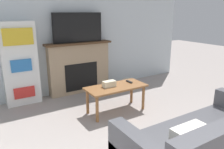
{
  "coord_description": "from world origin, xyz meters",
  "views": [
    {
      "loc": [
        -1.72,
        -0.51,
        1.69
      ],
      "look_at": [
        0.07,
        2.42,
        0.71
      ],
      "focal_mm": 35.0,
      "sensor_mm": 36.0,
      "label": 1
    }
  ],
  "objects_px": {
    "fireplace": "(79,67)",
    "coffee_table": "(116,90)",
    "bookshelf": "(20,64)",
    "storage_basket": "(129,84)",
    "tv": "(78,28)",
    "couch": "(209,148)"
  },
  "relations": [
    {
      "from": "tv",
      "to": "coffee_table",
      "type": "bearing_deg",
      "value": -83.69
    },
    {
      "from": "fireplace",
      "to": "tv",
      "type": "distance_m",
      "value": 0.84
    },
    {
      "from": "coffee_table",
      "to": "storage_basket",
      "type": "relative_size",
      "value": 3.17
    },
    {
      "from": "couch",
      "to": "bookshelf",
      "type": "height_order",
      "value": "bookshelf"
    },
    {
      "from": "tv",
      "to": "couch",
      "type": "distance_m",
      "value": 3.22
    },
    {
      "from": "fireplace",
      "to": "storage_basket",
      "type": "height_order",
      "value": "fireplace"
    },
    {
      "from": "couch",
      "to": "coffee_table",
      "type": "xyz_separation_m",
      "value": [
        -0.05,
        1.78,
        0.12
      ]
    },
    {
      "from": "couch",
      "to": "bookshelf",
      "type": "bearing_deg",
      "value": 114.29
    },
    {
      "from": "tv",
      "to": "bookshelf",
      "type": "relative_size",
      "value": 0.69
    },
    {
      "from": "storage_basket",
      "to": "fireplace",
      "type": "bearing_deg",
      "value": 158.46
    },
    {
      "from": "fireplace",
      "to": "tv",
      "type": "xyz_separation_m",
      "value": [
        -0.0,
        -0.02,
        0.84
      ]
    },
    {
      "from": "coffee_table",
      "to": "bookshelf",
      "type": "distance_m",
      "value": 1.84
    },
    {
      "from": "tv",
      "to": "storage_basket",
      "type": "bearing_deg",
      "value": -20.58
    },
    {
      "from": "storage_basket",
      "to": "bookshelf",
      "type": "bearing_deg",
      "value": 170.09
    },
    {
      "from": "coffee_table",
      "to": "bookshelf",
      "type": "height_order",
      "value": "bookshelf"
    },
    {
      "from": "fireplace",
      "to": "coffee_table",
      "type": "relative_size",
      "value": 1.35
    },
    {
      "from": "bookshelf",
      "to": "fireplace",
      "type": "bearing_deg",
      "value": 1.09
    },
    {
      "from": "tv",
      "to": "coffee_table",
      "type": "height_order",
      "value": "tv"
    },
    {
      "from": "tv",
      "to": "storage_basket",
      "type": "height_order",
      "value": "tv"
    },
    {
      "from": "bookshelf",
      "to": "storage_basket",
      "type": "bearing_deg",
      "value": -9.91
    },
    {
      "from": "storage_basket",
      "to": "tv",
      "type": "bearing_deg",
      "value": 159.42
    },
    {
      "from": "bookshelf",
      "to": "storage_basket",
      "type": "distance_m",
      "value": 2.34
    }
  ]
}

